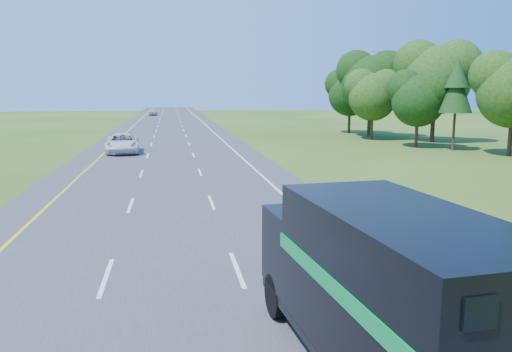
% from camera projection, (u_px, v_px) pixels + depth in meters
% --- Properties ---
extents(road, '(15.00, 260.00, 0.04)m').
position_uv_depth(road, '(170.00, 151.00, 43.25)').
color(road, '#38383A').
rests_on(road, ground).
extents(lane_markings, '(11.15, 260.00, 0.01)m').
position_uv_depth(lane_markings, '(170.00, 151.00, 43.25)').
color(lane_markings, yellow).
rests_on(lane_markings, road).
extents(horse_truck, '(2.85, 7.45, 3.23)m').
position_uv_depth(horse_truck, '(381.00, 289.00, 8.52)').
color(horse_truck, black).
rests_on(horse_truck, road).
extents(white_suv, '(3.03, 5.94, 1.61)m').
position_uv_depth(white_suv, '(123.00, 143.00, 42.04)').
color(white_suv, silver).
rests_on(white_suv, road).
extents(far_car, '(1.86, 4.58, 1.56)m').
position_uv_depth(far_car, '(153.00, 112.00, 110.24)').
color(far_car, '#AEAEB5').
rests_on(far_car, road).
extents(delineator, '(0.08, 0.05, 1.04)m').
position_uv_depth(delineator, '(445.00, 220.00, 17.92)').
color(delineator, '#DB4D0B').
rests_on(delineator, ground).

